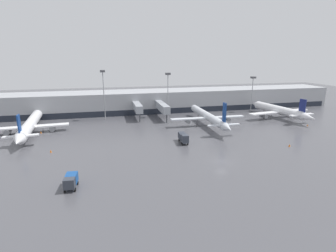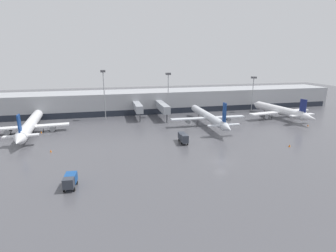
{
  "view_description": "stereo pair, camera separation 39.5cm",
  "coord_description": "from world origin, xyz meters",
  "px_view_note": "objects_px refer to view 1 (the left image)",
  "views": [
    {
      "loc": [
        -25.41,
        -51.99,
        23.58
      ],
      "look_at": [
        -7.14,
        23.23,
        3.0
      ],
      "focal_mm": 28.0,
      "sensor_mm": 36.0,
      "label": 1
    },
    {
      "loc": [
        -25.02,
        -52.08,
        23.58
      ],
      "look_at": [
        -7.14,
        23.23,
        3.0
      ],
      "focal_mm": 28.0,
      "sensor_mm": 36.0,
      "label": 2
    }
  ],
  "objects_px": {
    "traffic_cone_1": "(307,125)",
    "apron_light_mast_0": "(253,83)",
    "parked_jet_1": "(208,117)",
    "service_truck_1": "(71,180)",
    "traffic_cone_2": "(289,145)",
    "apron_light_mast_1": "(103,81)",
    "apron_light_mast_3": "(168,82)",
    "traffic_cone_3": "(51,151)",
    "traffic_cone_0": "(41,132)",
    "parked_jet_0": "(30,125)",
    "parked_jet_2": "(280,110)",
    "service_truck_0": "(183,137)"
  },
  "relations": [
    {
      "from": "parked_jet_2",
      "to": "traffic_cone_1",
      "type": "distance_m",
      "value": 13.59
    },
    {
      "from": "traffic_cone_1",
      "to": "traffic_cone_3",
      "type": "bearing_deg",
      "value": -175.18
    },
    {
      "from": "parked_jet_2",
      "to": "traffic_cone_2",
      "type": "xyz_separation_m",
      "value": [
        -18.83,
        -30.55,
        -2.66
      ]
    },
    {
      "from": "parked_jet_1",
      "to": "apron_light_mast_0",
      "type": "height_order",
      "value": "apron_light_mast_0"
    },
    {
      "from": "traffic_cone_2",
      "to": "apron_light_mast_1",
      "type": "distance_m",
      "value": 66.61
    },
    {
      "from": "service_truck_0",
      "to": "apron_light_mast_3",
      "type": "bearing_deg",
      "value": 176.73
    },
    {
      "from": "parked_jet_2",
      "to": "service_truck_1",
      "type": "height_order",
      "value": "parked_jet_2"
    },
    {
      "from": "traffic_cone_2",
      "to": "traffic_cone_3",
      "type": "xyz_separation_m",
      "value": [
        -62.01,
        10.39,
        0.01
      ]
    },
    {
      "from": "apron_light_mast_0",
      "to": "apron_light_mast_1",
      "type": "relative_size",
      "value": 0.82
    },
    {
      "from": "parked_jet_2",
      "to": "traffic_cone_3",
      "type": "bearing_deg",
      "value": 96.3
    },
    {
      "from": "traffic_cone_0",
      "to": "apron_light_mast_1",
      "type": "bearing_deg",
      "value": 35.08
    },
    {
      "from": "service_truck_1",
      "to": "apron_light_mast_0",
      "type": "xyz_separation_m",
      "value": [
        69.38,
        54.9,
        10.8
      ]
    },
    {
      "from": "traffic_cone_0",
      "to": "apron_light_mast_0",
      "type": "height_order",
      "value": "apron_light_mast_0"
    },
    {
      "from": "parked_jet_1",
      "to": "service_truck_0",
      "type": "distance_m",
      "value": 21.38
    },
    {
      "from": "traffic_cone_1",
      "to": "traffic_cone_0",
      "type": "bearing_deg",
      "value": 172.17
    },
    {
      "from": "parked_jet_2",
      "to": "traffic_cone_0",
      "type": "relative_size",
      "value": 46.29
    },
    {
      "from": "parked_jet_2",
      "to": "traffic_cone_2",
      "type": "relative_size",
      "value": 48.3
    },
    {
      "from": "service_truck_1",
      "to": "traffic_cone_3",
      "type": "bearing_deg",
      "value": -156.72
    },
    {
      "from": "parked_jet_0",
      "to": "traffic_cone_3",
      "type": "xyz_separation_m",
      "value": [
        9.44,
        -20.42,
        -2.25
      ]
    },
    {
      "from": "traffic_cone_0",
      "to": "apron_light_mast_3",
      "type": "bearing_deg",
      "value": 16.42
    },
    {
      "from": "parked_jet_2",
      "to": "service_truck_0",
      "type": "relative_size",
      "value": 5.42
    },
    {
      "from": "service_truck_0",
      "to": "service_truck_1",
      "type": "xyz_separation_m",
      "value": [
        -27.83,
        -20.38,
        -0.08
      ]
    },
    {
      "from": "traffic_cone_3",
      "to": "apron_light_mast_1",
      "type": "height_order",
      "value": "apron_light_mast_1"
    },
    {
      "from": "traffic_cone_1",
      "to": "apron_light_mast_3",
      "type": "height_order",
      "value": "apron_light_mast_3"
    },
    {
      "from": "parked_jet_0",
      "to": "service_truck_0",
      "type": "height_order",
      "value": "parked_jet_0"
    },
    {
      "from": "traffic_cone_2",
      "to": "apron_light_mast_1",
      "type": "relative_size",
      "value": 0.04
    },
    {
      "from": "traffic_cone_2",
      "to": "traffic_cone_3",
      "type": "relative_size",
      "value": 0.97
    },
    {
      "from": "traffic_cone_2",
      "to": "apron_light_mast_0",
      "type": "bearing_deg",
      "value": 71.86
    },
    {
      "from": "service_truck_1",
      "to": "traffic_cone_1",
      "type": "xyz_separation_m",
      "value": [
        75.65,
        27.92,
        -1.26
      ]
    },
    {
      "from": "service_truck_0",
      "to": "traffic_cone_2",
      "type": "height_order",
      "value": "service_truck_0"
    },
    {
      "from": "traffic_cone_0",
      "to": "apron_light_mast_1",
      "type": "distance_m",
      "value": 28.53
    },
    {
      "from": "parked_jet_2",
      "to": "traffic_cone_0",
      "type": "bearing_deg",
      "value": 82.91
    },
    {
      "from": "parked_jet_2",
      "to": "service_truck_1",
      "type": "relative_size",
      "value": 7.47
    },
    {
      "from": "parked_jet_2",
      "to": "service_truck_0",
      "type": "xyz_separation_m",
      "value": [
        -45.85,
        -20.71,
        -1.37
      ]
    },
    {
      "from": "apron_light_mast_1",
      "to": "traffic_cone_2",
      "type": "bearing_deg",
      "value": -42.3
    },
    {
      "from": "parked_jet_2",
      "to": "parked_jet_1",
      "type": "bearing_deg",
      "value": 90.41
    },
    {
      "from": "parked_jet_1",
      "to": "traffic_cone_1",
      "type": "height_order",
      "value": "parked_jet_1"
    },
    {
      "from": "service_truck_1",
      "to": "traffic_cone_0",
      "type": "xyz_separation_m",
      "value": [
        -13.41,
        40.16,
        -1.19
      ]
    },
    {
      "from": "parked_jet_0",
      "to": "traffic_cone_0",
      "type": "bearing_deg",
      "value": -114.99
    },
    {
      "from": "traffic_cone_2",
      "to": "apron_light_mast_1",
      "type": "height_order",
      "value": "apron_light_mast_1"
    },
    {
      "from": "service_truck_1",
      "to": "traffic_cone_0",
      "type": "height_order",
      "value": "service_truck_1"
    },
    {
      "from": "traffic_cone_2",
      "to": "traffic_cone_0",
      "type": "bearing_deg",
      "value": 156.55
    },
    {
      "from": "parked_jet_0",
      "to": "parked_jet_1",
      "type": "distance_m",
      "value": 58.53
    },
    {
      "from": "traffic_cone_3",
      "to": "apron_light_mast_0",
      "type": "xyz_separation_m",
      "value": [
        76.54,
        33.97,
        12.0
      ]
    },
    {
      "from": "parked_jet_2",
      "to": "traffic_cone_2",
      "type": "height_order",
      "value": "parked_jet_2"
    },
    {
      "from": "traffic_cone_1",
      "to": "apron_light_mast_0",
      "type": "relative_size",
      "value": 0.04
    },
    {
      "from": "service_truck_0",
      "to": "service_truck_1",
      "type": "distance_m",
      "value": 34.49
    },
    {
      "from": "traffic_cone_1",
      "to": "traffic_cone_2",
      "type": "xyz_separation_m",
      "value": [
        -20.8,
        -17.37,
        0.06
      ]
    },
    {
      "from": "traffic_cone_0",
      "to": "parked_jet_0",
      "type": "bearing_deg",
      "value": 159.59
    },
    {
      "from": "parked_jet_1",
      "to": "apron_light_mast_1",
      "type": "relative_size",
      "value": 1.98
    }
  ]
}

